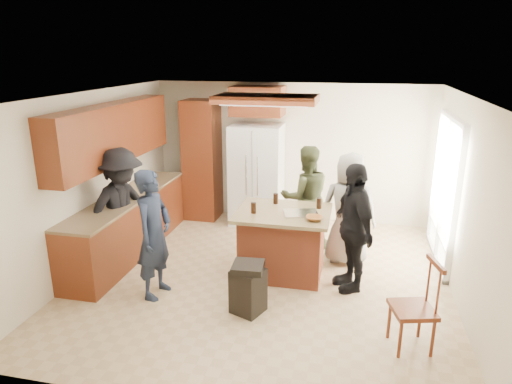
% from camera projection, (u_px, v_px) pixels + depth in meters
% --- Properties ---
extents(person_front_left, '(0.51, 0.65, 1.67)m').
position_uv_depth(person_front_left, '(154.00, 234.00, 5.70)').
color(person_front_left, '#1A2235').
rests_on(person_front_left, ground).
extents(person_behind_left, '(0.92, 0.74, 1.65)m').
position_uv_depth(person_behind_left, '(306.00, 197.00, 7.16)').
color(person_behind_left, '#363C23').
rests_on(person_behind_left, ground).
extents(person_behind_right, '(0.83, 0.55, 1.66)m').
position_uv_depth(person_behind_right, '(348.00, 209.00, 6.62)').
color(person_behind_right, gray).
rests_on(person_behind_right, ground).
extents(person_side_right, '(0.87, 1.12, 1.71)m').
position_uv_depth(person_side_right, '(353.00, 227.00, 5.86)').
color(person_side_right, black).
rests_on(person_side_right, ground).
extents(person_counter, '(0.93, 1.25, 1.76)m').
position_uv_depth(person_counter, '(122.00, 209.00, 6.46)').
color(person_counter, black).
rests_on(person_counter, ground).
extents(left_cabinetry, '(0.64, 3.00, 2.30)m').
position_uv_depth(left_cabinetry, '(123.00, 194.00, 6.90)').
color(left_cabinetry, maroon).
rests_on(left_cabinetry, ground).
extents(back_wall_units, '(1.80, 0.60, 2.45)m').
position_uv_depth(back_wall_units, '(216.00, 146.00, 8.27)').
color(back_wall_units, maroon).
rests_on(back_wall_units, ground).
extents(refrigerator, '(0.90, 0.76, 1.80)m').
position_uv_depth(refrigerator, '(257.00, 175.00, 8.17)').
color(refrigerator, white).
rests_on(refrigerator, ground).
extents(kitchen_island, '(1.28, 1.03, 0.93)m').
position_uv_depth(kitchen_island, '(282.00, 242.00, 6.36)').
color(kitchen_island, '#9D4228').
rests_on(kitchen_island, ground).
extents(island_items, '(0.98, 0.71, 0.15)m').
position_uv_depth(island_items, '(300.00, 212.00, 6.10)').
color(island_items, silver).
rests_on(island_items, kitchen_island).
extents(trash_bin, '(0.44, 0.44, 0.63)m').
position_uv_depth(trash_bin, '(248.00, 288.00, 5.45)').
color(trash_bin, black).
rests_on(trash_bin, ground).
extents(spindle_chair, '(0.52, 0.52, 0.99)m').
position_uv_depth(spindle_chair, '(415.00, 309.00, 4.74)').
color(spindle_chair, maroon).
rests_on(spindle_chair, ground).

